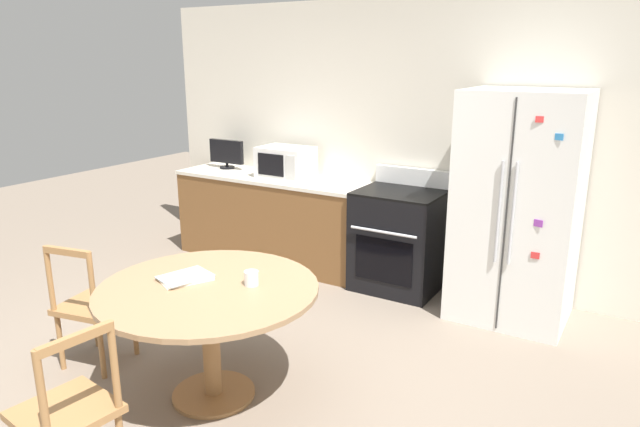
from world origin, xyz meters
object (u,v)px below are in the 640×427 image
object	(u,v)px
dining_chair_near	(68,413)
dining_chair_left	(92,306)
countertop_tv	(227,153)
microwave	(286,162)
candle_glass	(251,279)
oven_range	(399,239)
refrigerator	(518,208)

from	to	relation	value
dining_chair_near	dining_chair_left	xyz separation A→B (m)	(-0.93, 0.85, 0.00)
countertop_tv	dining_chair_left	distance (m)	2.68
microwave	candle_glass	world-z (taller)	microwave
oven_range	dining_chair_left	size ratio (longest dim) A/B	1.20
microwave	dining_chair_left	bearing A→B (deg)	-89.18
microwave	dining_chair_left	distance (m)	2.48
microwave	dining_chair_near	distance (m)	3.45
refrigerator	dining_chair_near	bearing A→B (deg)	-113.01
oven_range	microwave	size ratio (longest dim) A/B	2.06
oven_range	candle_glass	bearing A→B (deg)	-91.86
dining_chair_left	candle_glass	distance (m)	1.25
dining_chair_near	candle_glass	bearing A→B (deg)	-4.72
candle_glass	dining_chair_near	bearing A→B (deg)	-102.10
microwave	dining_chair_near	size ratio (longest dim) A/B	0.58
dining_chair_left	candle_glass	world-z (taller)	dining_chair_left
microwave	countertop_tv	bearing A→B (deg)	175.74
oven_range	countertop_tv	size ratio (longest dim) A/B	2.52
dining_chair_near	candle_glass	world-z (taller)	dining_chair_near
refrigerator	microwave	world-z (taller)	refrigerator
oven_range	dining_chair_near	size ratio (longest dim) A/B	1.20
countertop_tv	dining_chair_left	bearing A→B (deg)	-70.88
oven_range	countertop_tv	world-z (taller)	countertop_tv
refrigerator	oven_range	distance (m)	1.13
refrigerator	dining_chair_near	world-z (taller)	refrigerator
oven_range	candle_glass	size ratio (longest dim) A/B	12.22
oven_range	countertop_tv	xyz separation A→B (m)	(-2.09, 0.11, 0.60)
countertop_tv	refrigerator	bearing A→B (deg)	-3.08
dining_chair_near	dining_chair_left	size ratio (longest dim) A/B	1.00
oven_range	candle_glass	distance (m)	2.11
countertop_tv	candle_glass	xyz separation A→B (m)	(2.03, -2.19, -0.29)
candle_glass	microwave	bearing A→B (deg)	119.56
dining_chair_left	countertop_tv	bearing A→B (deg)	97.80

